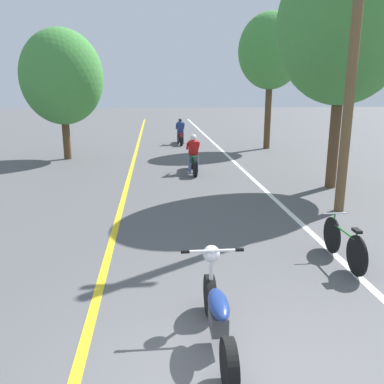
{
  "coord_description": "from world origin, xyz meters",
  "views": [
    {
      "loc": [
        -0.79,
        -3.46,
        3.05
      ],
      "look_at": [
        -0.02,
        4.8,
        0.9
      ],
      "focal_mm": 38.0,
      "sensor_mm": 36.0,
      "label": 1
    }
  ],
  "objects_px": {
    "motorcycle_rider_lead": "(193,158)",
    "motorcycle_rider_far": "(180,134)",
    "utility_pole": "(353,62)",
    "roadside_tree_right_near": "(344,27)",
    "motorcycle_foreground": "(217,312)",
    "roadside_tree_right_far": "(271,52)",
    "roadside_tree_left": "(62,77)",
    "bicycle_parked": "(344,243)"
  },
  "relations": [
    {
      "from": "roadside_tree_left",
      "to": "motorcycle_rider_lead",
      "type": "relative_size",
      "value": 2.64
    },
    {
      "from": "roadside_tree_left",
      "to": "motorcycle_rider_lead",
      "type": "bearing_deg",
      "value": -33.37
    },
    {
      "from": "roadside_tree_left",
      "to": "motorcycle_foreground",
      "type": "bearing_deg",
      "value": -71.78
    },
    {
      "from": "roadside_tree_right_near",
      "to": "motorcycle_rider_far",
      "type": "height_order",
      "value": "roadside_tree_right_near"
    },
    {
      "from": "bicycle_parked",
      "to": "roadside_tree_left",
      "type": "bearing_deg",
      "value": 121.45
    },
    {
      "from": "utility_pole",
      "to": "roadside_tree_right_near",
      "type": "bearing_deg",
      "value": 71.1
    },
    {
      "from": "roadside_tree_left",
      "to": "roadside_tree_right_near",
      "type": "bearing_deg",
      "value": -33.19
    },
    {
      "from": "roadside_tree_left",
      "to": "bicycle_parked",
      "type": "distance_m",
      "value": 13.92
    },
    {
      "from": "utility_pole",
      "to": "roadside_tree_left",
      "type": "distance_m",
      "value": 11.99
    },
    {
      "from": "roadside_tree_left",
      "to": "utility_pole",
      "type": "bearing_deg",
      "value": -45.38
    },
    {
      "from": "roadside_tree_left",
      "to": "motorcycle_rider_far",
      "type": "distance_m",
      "value": 7.41
    },
    {
      "from": "utility_pole",
      "to": "roadside_tree_right_far",
      "type": "relative_size",
      "value": 1.07
    },
    {
      "from": "motorcycle_rider_lead",
      "to": "motorcycle_rider_far",
      "type": "relative_size",
      "value": 1.0
    },
    {
      "from": "utility_pole",
      "to": "motorcycle_foreground",
      "type": "height_order",
      "value": "utility_pole"
    },
    {
      "from": "motorcycle_foreground",
      "to": "roadside_tree_right_near",
      "type": "bearing_deg",
      "value": 58.01
    },
    {
      "from": "roadside_tree_right_near",
      "to": "roadside_tree_right_far",
      "type": "height_order",
      "value": "roadside_tree_right_near"
    },
    {
      "from": "motorcycle_rider_lead",
      "to": "motorcycle_rider_far",
      "type": "bearing_deg",
      "value": 89.78
    },
    {
      "from": "roadside_tree_right_near",
      "to": "bicycle_parked",
      "type": "height_order",
      "value": "roadside_tree_right_near"
    },
    {
      "from": "motorcycle_foreground",
      "to": "motorcycle_rider_far",
      "type": "relative_size",
      "value": 0.98
    },
    {
      "from": "motorcycle_rider_far",
      "to": "roadside_tree_right_near",
      "type": "bearing_deg",
      "value": -68.81
    },
    {
      "from": "utility_pole",
      "to": "motorcycle_foreground",
      "type": "xyz_separation_m",
      "value": [
        -3.92,
        -5.15,
        -3.19
      ]
    },
    {
      "from": "roadside_tree_right_near",
      "to": "motorcycle_rider_lead",
      "type": "bearing_deg",
      "value": 147.05
    },
    {
      "from": "roadside_tree_right_near",
      "to": "motorcycle_foreground",
      "type": "height_order",
      "value": "roadside_tree_right_near"
    },
    {
      "from": "roadside_tree_left",
      "to": "bicycle_parked",
      "type": "bearing_deg",
      "value": -58.55
    },
    {
      "from": "utility_pole",
      "to": "roadside_tree_right_far",
      "type": "xyz_separation_m",
      "value": [
        1.1,
        10.84,
        1.11
      ]
    },
    {
      "from": "utility_pole",
      "to": "roadside_tree_right_near",
      "type": "relative_size",
      "value": 1.01
    },
    {
      "from": "roadside_tree_right_far",
      "to": "bicycle_parked",
      "type": "height_order",
      "value": "roadside_tree_right_far"
    },
    {
      "from": "roadside_tree_right_far",
      "to": "roadside_tree_left",
      "type": "distance_m",
      "value": 9.87
    },
    {
      "from": "motorcycle_foreground",
      "to": "roadside_tree_left",
      "type": "bearing_deg",
      "value": 108.22
    },
    {
      "from": "utility_pole",
      "to": "roadside_tree_right_near",
      "type": "xyz_separation_m",
      "value": [
        0.85,
        2.47,
        1.11
      ]
    },
    {
      "from": "motorcycle_foreground",
      "to": "motorcycle_rider_far",
      "type": "xyz_separation_m",
      "value": [
        0.72,
        18.05,
        0.11
      ]
    },
    {
      "from": "motorcycle_rider_far",
      "to": "bicycle_parked",
      "type": "distance_m",
      "value": 16.06
    },
    {
      "from": "motorcycle_foreground",
      "to": "motorcycle_rider_lead",
      "type": "distance_m",
      "value": 10.29
    },
    {
      "from": "roadside_tree_right_near",
      "to": "bicycle_parked",
      "type": "bearing_deg",
      "value": -111.54
    },
    {
      "from": "roadside_tree_right_near",
      "to": "roadside_tree_right_far",
      "type": "distance_m",
      "value": 8.37
    },
    {
      "from": "roadside_tree_right_far",
      "to": "motorcycle_foreground",
      "type": "relative_size",
      "value": 3.24
    },
    {
      "from": "motorcycle_rider_far",
      "to": "bicycle_parked",
      "type": "relative_size",
      "value": 1.24
    },
    {
      "from": "motorcycle_rider_lead",
      "to": "motorcycle_foreground",
      "type": "bearing_deg",
      "value": -93.84
    },
    {
      "from": "motorcycle_foreground",
      "to": "roadside_tree_right_far",
      "type": "bearing_deg",
      "value": 72.6
    },
    {
      "from": "motorcycle_rider_far",
      "to": "roadside_tree_left",
      "type": "bearing_deg",
      "value": -140.07
    },
    {
      "from": "motorcycle_rider_far",
      "to": "motorcycle_foreground",
      "type": "bearing_deg",
      "value": -92.28
    },
    {
      "from": "roadside_tree_right_far",
      "to": "bicycle_parked",
      "type": "xyz_separation_m",
      "value": [
        -2.43,
        -13.89,
        -4.35
      ]
    }
  ]
}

